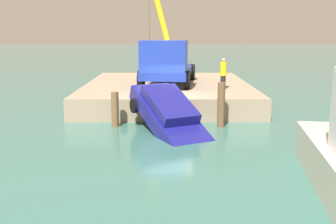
{
  "coord_description": "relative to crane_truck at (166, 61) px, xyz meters",
  "views": [
    {
      "loc": [
        20.13,
        -0.02,
        4.28
      ],
      "look_at": [
        1.93,
        0.02,
        0.65
      ],
      "focal_mm": 44.54,
      "sensor_mm": 36.0,
      "label": 1
    }
  ],
  "objects": [
    {
      "name": "piling_near",
      "position": [
        5.87,
        -2.27,
        -1.68
      ],
      "size": [
        0.33,
        0.33,
        1.56
      ],
      "primitive_type": "cylinder",
      "color": "brown",
      "rests_on": "ground"
    },
    {
      "name": "ground",
      "position": [
        3.88,
        0.06,
        -2.46
      ],
      "size": [
        200.0,
        200.0,
        0.0
      ],
      "primitive_type": "plane",
      "color": "#386B60"
    },
    {
      "name": "salvaged_car",
      "position": [
        6.82,
        0.15,
        -1.74
      ],
      "size": [
        4.78,
        3.67,
        2.68
      ],
      "color": "navy",
      "rests_on": "ground"
    },
    {
      "name": "dock",
      "position": [
        -0.99,
        0.06,
        -1.92
      ],
      "size": [
        12.03,
        9.65,
        1.09
      ],
      "primitive_type": "cube",
      "color": "gray",
      "rests_on": "ground"
    },
    {
      "name": "crane_truck",
      "position": [
        0.0,
        0.0,
        0.0
      ],
      "size": [
        9.35,
        3.46,
        7.45
      ],
      "color": "navy",
      "rests_on": "dock"
    },
    {
      "name": "piling_mid",
      "position": [
        5.9,
        2.43,
        -1.47
      ],
      "size": [
        0.33,
        0.33,
        1.99
      ],
      "primitive_type": "cylinder",
      "color": "brown",
      "rests_on": "ground"
    },
    {
      "name": "dock_worker",
      "position": [
        1.58,
        3.08,
        -0.53
      ],
      "size": [
        0.34,
        0.34,
        1.67
      ],
      "color": "black",
      "rests_on": "dock"
    }
  ]
}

